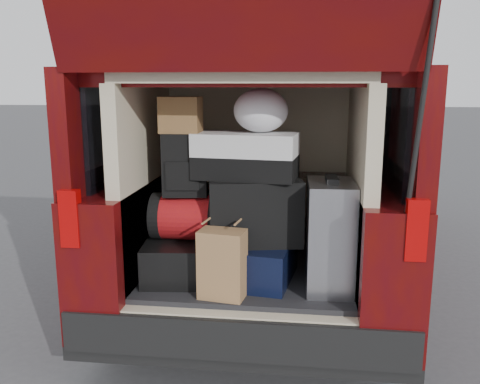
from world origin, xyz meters
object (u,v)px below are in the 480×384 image
object	(u,v)px
backpack	(185,164)
black_soft_case	(255,211)
silver_roller	(330,236)
kraft_bag	(222,264)
twotone_duffel	(246,156)
black_hardshell	(182,256)
red_duffel	(187,217)
navy_hardshell	(255,260)

from	to	relation	value
backpack	black_soft_case	bearing A→B (deg)	-7.05
silver_roller	kraft_bag	distance (m)	0.63
silver_roller	twotone_duffel	distance (m)	0.66
backpack	black_hardshell	bearing A→B (deg)	136.26
black_soft_case	backpack	distance (m)	0.49
black_soft_case	kraft_bag	bearing A→B (deg)	-128.00
backpack	twotone_duffel	size ratio (longest dim) A/B	0.63
kraft_bag	black_soft_case	world-z (taller)	black_soft_case
silver_roller	black_soft_case	size ratio (longest dim) A/B	1.16
black_hardshell	red_duffel	distance (m)	0.26
navy_hardshell	black_hardshell	bearing A→B (deg)	-174.06
navy_hardshell	kraft_bag	world-z (taller)	kraft_bag
silver_roller	twotone_duffel	xyz separation A→B (m)	(-0.49, 0.09, 0.43)
silver_roller	red_duffel	distance (m)	0.85
kraft_bag	black_soft_case	bearing A→B (deg)	72.30
black_hardshell	kraft_bag	size ratio (longest dim) A/B	1.52
navy_hardshell	red_duffel	world-z (taller)	red_duffel
twotone_duffel	navy_hardshell	bearing A→B (deg)	-4.62
black_soft_case	black_hardshell	bearing A→B (deg)	165.92
navy_hardshell	kraft_bag	xyz separation A→B (m)	(-0.15, -0.30, 0.07)
red_duffel	backpack	distance (m)	0.32
black_soft_case	backpack	world-z (taller)	backpack
black_hardshell	silver_roller	distance (m)	0.91
kraft_bag	backpack	world-z (taller)	backpack
black_hardshell	backpack	bearing A→B (deg)	-42.35
twotone_duffel	black_soft_case	bearing A→B (deg)	-9.50
silver_roller	black_soft_case	world-z (taller)	silver_roller
navy_hardshell	silver_roller	xyz separation A→B (m)	(0.43, -0.08, 0.19)
black_soft_case	twotone_duffel	bearing A→B (deg)	152.47
kraft_bag	red_duffel	xyz separation A→B (m)	(-0.26, 0.31, 0.18)
black_hardshell	black_soft_case	distance (m)	0.54
backpack	red_duffel	bearing A→B (deg)	70.37
navy_hardshell	kraft_bag	distance (m)	0.34
backpack	silver_roller	bearing A→B (deg)	-12.47
red_duffel	backpack	world-z (taller)	backpack
black_soft_case	backpack	xyz separation A→B (m)	(-0.41, -0.00, 0.27)
black_hardshell	silver_roller	world-z (taller)	silver_roller
black_hardshell	backpack	world-z (taller)	backpack
black_hardshell	kraft_bag	bearing A→B (deg)	-52.59
twotone_duffel	kraft_bag	bearing A→B (deg)	-99.86
kraft_bag	backpack	bearing A→B (deg)	141.57
black_hardshell	kraft_bag	xyz separation A→B (m)	(0.30, -0.32, 0.07)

